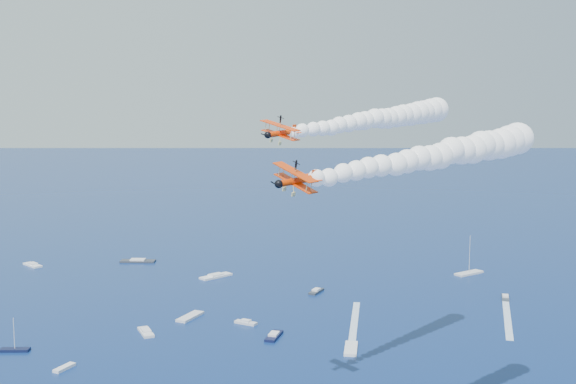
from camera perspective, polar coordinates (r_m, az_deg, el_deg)
name	(u,v)px	position (r m, az deg, el deg)	size (l,w,h in m)	color
biplane_lead	(281,133)	(121.87, -0.55, 4.91)	(7.62, 8.54, 5.15)	#FF3A05
biplane_trail	(297,181)	(89.45, 0.75, 0.94)	(6.84, 7.68, 4.62)	red
smoke_trail_lead	(373,120)	(141.62, 7.11, 5.98)	(48.15, 25.07, 9.55)	white
smoke_trail_trail	(430,156)	(107.90, 11.67, 2.92)	(50.11, 20.02, 9.55)	white
spectator_boats	(199,313)	(209.98, -7.37, -9.96)	(220.59, 176.76, 0.70)	white
boat_wakes	(286,350)	(179.96, -0.19, -12.98)	(194.64, 60.12, 0.04)	white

